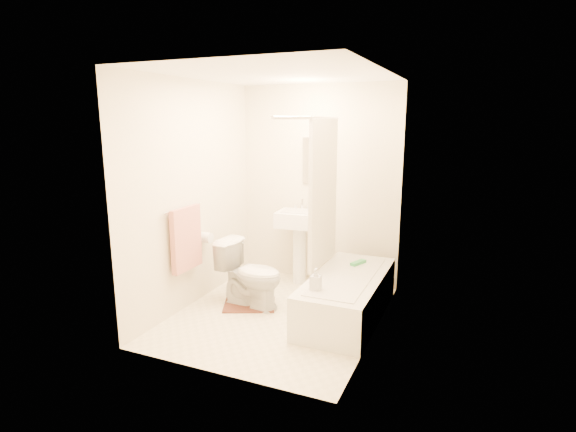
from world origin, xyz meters
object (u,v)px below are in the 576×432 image
at_px(toilet, 251,274).
at_px(sink, 299,244).
at_px(bathtub, 347,296).
at_px(soap_bottle, 316,279).
at_px(bath_mat, 249,305).

height_order(toilet, sink, sink).
bearing_deg(bathtub, sink, 139.14).
distance_m(sink, soap_bottle, 1.36).
height_order(toilet, bath_mat, toilet).
bearing_deg(toilet, soap_bottle, -107.39).
bearing_deg(sink, soap_bottle, -66.76).
xyz_separation_m(sink, bathtub, (0.82, -0.71, -0.28)).
bearing_deg(bathtub, toilet, -172.03).
distance_m(toilet, bathtub, 1.05).
xyz_separation_m(toilet, soap_bottle, (0.86, -0.35, 0.19)).
height_order(toilet, soap_bottle, toilet).
bearing_deg(bath_mat, toilet, 41.82).
relative_size(toilet, bathtub, 0.47).
distance_m(bathtub, bath_mat, 1.08).
distance_m(toilet, sink, 0.89).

